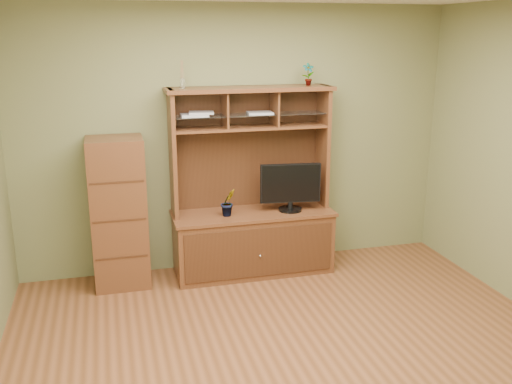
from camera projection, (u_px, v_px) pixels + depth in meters
name	position (u px, v px, depth m)	size (l,w,h in m)	color
room	(302.00, 189.00, 4.01)	(4.54, 4.04, 2.74)	#5A3319
media_hutch	(252.00, 223.00, 5.87)	(1.66, 0.61, 1.90)	#4F2816
monitor	(291.00, 186.00, 5.78)	(0.62, 0.24, 0.49)	black
orchid_plant	(228.00, 202.00, 5.65)	(0.15, 0.12, 0.27)	#316221
top_plant	(308.00, 74.00, 5.69)	(0.12, 0.08, 0.22)	#306925
reed_diffuser	(182.00, 77.00, 5.38)	(0.05, 0.05, 0.26)	silver
magazines	(218.00, 114.00, 5.55)	(0.92, 0.22, 0.04)	silver
side_cabinet	(119.00, 213.00, 5.50)	(0.52, 0.48, 1.47)	#4F2816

